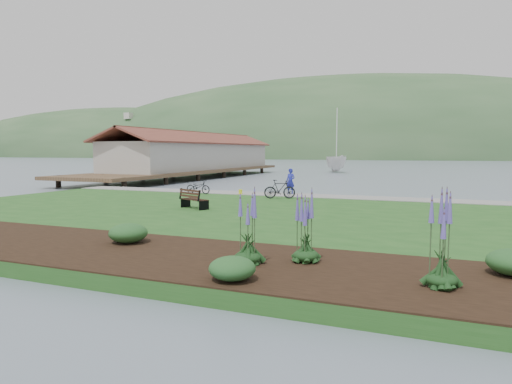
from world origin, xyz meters
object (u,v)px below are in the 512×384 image
at_px(park_bench, 193,199).
at_px(bicycle_a, 198,187).
at_px(sailboat, 336,172).
at_px(person, 290,179).

relative_size(park_bench, bicycle_a, 1.00).
bearing_deg(bicycle_a, park_bench, -151.53).
xyz_separation_m(bicycle_a, sailboat, (-0.06, 40.26, -0.84)).
relative_size(park_bench, person, 0.88).
height_order(park_bench, person, person).
bearing_deg(park_bench, bicycle_a, 142.76).
bearing_deg(bicycle_a, sailboat, 0.78).
xyz_separation_m(park_bench, bicycle_a, (-3.54, 6.71, -0.04)).
distance_m(park_bench, sailboat, 47.12).
bearing_deg(park_bench, person, 102.01).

